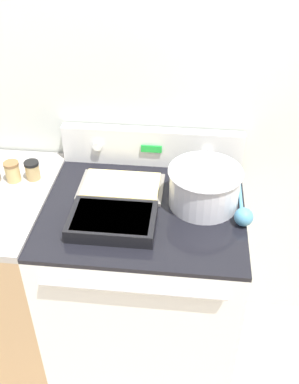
% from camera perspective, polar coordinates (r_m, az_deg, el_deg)
% --- Properties ---
extents(kitchen_wall, '(8.00, 0.05, 2.50)m').
position_cam_1_polar(kitchen_wall, '(1.90, 0.55, 12.91)').
color(kitchen_wall, silver).
rests_on(kitchen_wall, ground_plane).
extents(stove_range, '(0.78, 0.70, 0.92)m').
position_cam_1_polar(stove_range, '(2.07, -0.61, -11.91)').
color(stove_range, silver).
rests_on(stove_range, ground_plane).
extents(control_panel, '(0.78, 0.07, 0.17)m').
position_cam_1_polar(control_panel, '(1.96, 0.33, 5.75)').
color(control_panel, silver).
rests_on(control_panel, stove_range).
extents(side_counter, '(0.48, 0.67, 0.94)m').
position_cam_1_polar(side_counter, '(2.21, -17.31, -9.98)').
color(side_counter, tan).
rests_on(side_counter, ground_plane).
extents(mixing_bowl, '(0.29, 0.29, 0.16)m').
position_cam_1_polar(mixing_bowl, '(1.73, 6.99, 0.87)').
color(mixing_bowl, silver).
rests_on(mixing_bowl, stove_range).
extents(casserole_dish, '(0.32, 0.21, 0.05)m').
position_cam_1_polar(casserole_dish, '(1.65, -4.73, -3.64)').
color(casserole_dish, black).
rests_on(casserole_dish, stove_range).
extents(baking_tray, '(0.34, 0.21, 0.02)m').
position_cam_1_polar(baking_tray, '(1.85, -3.61, 0.77)').
color(baking_tray, slate).
rests_on(baking_tray, stove_range).
extents(ladle, '(0.07, 0.32, 0.07)m').
position_cam_1_polar(ladle, '(1.70, 11.82, -2.79)').
color(ladle, teal).
rests_on(ladle, stove_range).
extents(spice_jar_black_cap, '(0.06, 0.06, 0.08)m').
position_cam_1_polar(spice_jar_black_cap, '(1.93, -14.64, 2.70)').
color(spice_jar_black_cap, tan).
rests_on(spice_jar_black_cap, side_counter).
extents(spice_jar_brown_cap, '(0.06, 0.06, 0.09)m').
position_cam_1_polar(spice_jar_brown_cap, '(1.94, -17.01, 2.51)').
color(spice_jar_brown_cap, tan).
rests_on(spice_jar_brown_cap, side_counter).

